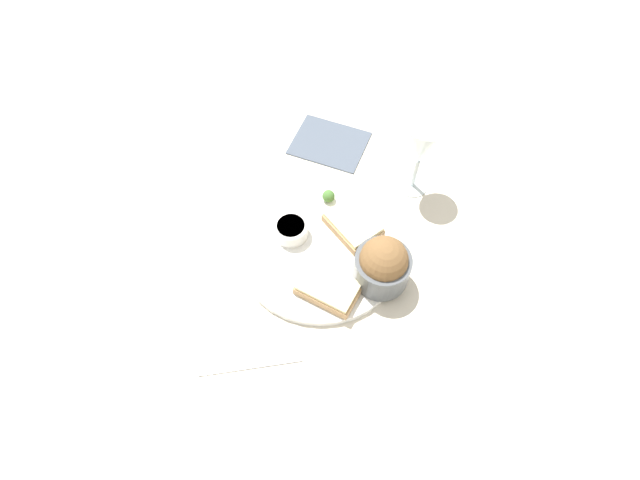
{
  "coord_description": "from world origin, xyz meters",
  "views": [
    {
      "loc": [
        0.33,
        -0.33,
        0.78
      ],
      "look_at": [
        0.0,
        0.0,
        0.03
      ],
      "focal_mm": 28.0,
      "sensor_mm": 36.0,
      "label": 1
    }
  ],
  "objects_px": {
    "wine_glass": "(422,145)",
    "fork": "(250,366)",
    "cheese_toast_near": "(353,224)",
    "cheese_toast_far": "(328,288)",
    "napkin": "(329,143)",
    "sauce_ramekin": "(291,229)",
    "salad_bowl": "(383,264)"
  },
  "relations": [
    {
      "from": "cheese_toast_near",
      "to": "cheese_toast_far",
      "type": "distance_m",
      "value": 0.14
    },
    {
      "from": "wine_glass",
      "to": "fork",
      "type": "height_order",
      "value": "wine_glass"
    },
    {
      "from": "cheese_toast_far",
      "to": "wine_glass",
      "type": "height_order",
      "value": "wine_glass"
    },
    {
      "from": "wine_glass",
      "to": "fork",
      "type": "bearing_deg",
      "value": -83.53
    },
    {
      "from": "wine_glass",
      "to": "cheese_toast_far",
      "type": "bearing_deg",
      "value": -79.83
    },
    {
      "from": "sauce_ramekin",
      "to": "wine_glass",
      "type": "bearing_deg",
      "value": 73.11
    },
    {
      "from": "salad_bowl",
      "to": "cheese_toast_near",
      "type": "distance_m",
      "value": 0.11
    },
    {
      "from": "salad_bowl",
      "to": "cheese_toast_near",
      "type": "bearing_deg",
      "value": 159.01
    },
    {
      "from": "salad_bowl",
      "to": "cheese_toast_far",
      "type": "bearing_deg",
      "value": -117.07
    },
    {
      "from": "salad_bowl",
      "to": "napkin",
      "type": "relative_size",
      "value": 0.54
    },
    {
      "from": "fork",
      "to": "cheese_toast_far",
      "type": "bearing_deg",
      "value": 90.35
    },
    {
      "from": "cheese_toast_far",
      "to": "napkin",
      "type": "distance_m",
      "value": 0.35
    },
    {
      "from": "cheese_toast_far",
      "to": "salad_bowl",
      "type": "bearing_deg",
      "value": 62.93
    },
    {
      "from": "cheese_toast_near",
      "to": "fork",
      "type": "xyz_separation_m",
      "value": [
        0.06,
        -0.3,
        -0.02
      ]
    },
    {
      "from": "cheese_toast_near",
      "to": "cheese_toast_far",
      "type": "xyz_separation_m",
      "value": [
        0.06,
        -0.12,
        -0.0
      ]
    },
    {
      "from": "cheese_toast_far",
      "to": "fork",
      "type": "height_order",
      "value": "cheese_toast_far"
    },
    {
      "from": "salad_bowl",
      "to": "wine_glass",
      "type": "height_order",
      "value": "wine_glass"
    },
    {
      "from": "salad_bowl",
      "to": "sauce_ramekin",
      "type": "xyz_separation_m",
      "value": [
        -0.17,
        -0.05,
        -0.03
      ]
    },
    {
      "from": "wine_glass",
      "to": "fork",
      "type": "distance_m",
      "value": 0.48
    },
    {
      "from": "napkin",
      "to": "wine_glass",
      "type": "bearing_deg",
      "value": 11.21
    },
    {
      "from": "wine_glass",
      "to": "napkin",
      "type": "xyz_separation_m",
      "value": [
        -0.19,
        -0.04,
        -0.11
      ]
    },
    {
      "from": "sauce_ramekin",
      "to": "wine_glass",
      "type": "height_order",
      "value": "wine_glass"
    },
    {
      "from": "sauce_ramekin",
      "to": "napkin",
      "type": "relative_size",
      "value": 0.33
    },
    {
      "from": "cheese_toast_far",
      "to": "sauce_ramekin",
      "type": "bearing_deg",
      "value": 165.03
    },
    {
      "from": "salad_bowl",
      "to": "cheese_toast_far",
      "type": "relative_size",
      "value": 0.86
    },
    {
      "from": "cheese_toast_near",
      "to": "fork",
      "type": "height_order",
      "value": "cheese_toast_near"
    },
    {
      "from": "salad_bowl",
      "to": "sauce_ramekin",
      "type": "height_order",
      "value": "salad_bowl"
    },
    {
      "from": "cheese_toast_far",
      "to": "fork",
      "type": "distance_m",
      "value": 0.18
    },
    {
      "from": "salad_bowl",
      "to": "wine_glass",
      "type": "bearing_deg",
      "value": 114.91
    },
    {
      "from": "salad_bowl",
      "to": "cheese_toast_far",
      "type": "distance_m",
      "value": 0.1
    },
    {
      "from": "sauce_ramekin",
      "to": "cheese_toast_far",
      "type": "relative_size",
      "value": 0.53
    },
    {
      "from": "sauce_ramekin",
      "to": "wine_glass",
      "type": "xyz_separation_m",
      "value": [
        0.08,
        0.25,
        0.08
      ]
    }
  ]
}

